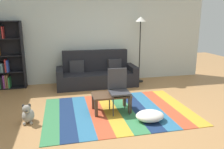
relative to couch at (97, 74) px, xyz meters
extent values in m
plane|color=#B27F4C|center=(0.14, -2.02, -0.34)|extent=(14.00, 14.00, 0.00)
cube|color=silver|center=(0.14, 0.53, 1.01)|extent=(6.80, 0.10, 2.70)
cube|color=#387F4C|center=(-1.23, -1.96, -0.33)|extent=(0.30, 2.10, 0.01)
cube|color=navy|center=(-0.92, -1.96, -0.33)|extent=(0.30, 2.10, 0.01)
cube|color=teal|center=(-0.62, -1.96, -0.33)|extent=(0.30, 2.10, 0.01)
cube|color=#C64C2D|center=(-0.32, -1.96, -0.33)|extent=(0.30, 2.10, 0.01)
cube|color=gold|center=(-0.02, -1.96, -0.33)|extent=(0.30, 2.10, 0.01)
cube|color=#387F4C|center=(0.29, -1.96, -0.33)|extent=(0.30, 2.10, 0.01)
cube|color=navy|center=(0.59, -1.96, -0.33)|extent=(0.30, 2.10, 0.01)
cube|color=teal|center=(0.89, -1.96, -0.33)|extent=(0.30, 2.10, 0.01)
cube|color=#C64C2D|center=(1.19, -1.96, -0.33)|extent=(0.30, 2.10, 0.01)
cube|color=gold|center=(1.50, -1.96, -0.33)|extent=(0.30, 2.10, 0.01)
cube|color=black|center=(0.00, -0.07, -0.14)|extent=(1.90, 0.80, 0.40)
cube|color=black|center=(0.00, 0.23, 0.36)|extent=(1.90, 0.20, 0.60)
cube|color=black|center=(-1.04, -0.07, -0.06)|extent=(0.18, 0.80, 0.56)
cube|color=black|center=(1.04, -0.07, -0.06)|extent=(0.18, 0.80, 0.56)
cube|color=#333338|center=(-0.55, 0.11, 0.22)|extent=(0.42, 0.19, 0.36)
cube|color=#333338|center=(0.55, 0.11, 0.22)|extent=(0.42, 0.19, 0.36)
cube|color=black|center=(-1.99, 0.28, 0.58)|extent=(0.04, 0.28, 1.84)
cube|color=black|center=(-2.42, 0.41, 0.58)|extent=(0.90, 0.01, 1.84)
cube|color=black|center=(-2.42, 0.28, -0.32)|extent=(0.86, 0.28, 0.02)
cube|color=black|center=(-2.42, 0.28, 0.13)|extent=(0.86, 0.28, 0.02)
cube|color=black|center=(-2.42, 0.28, 0.58)|extent=(0.86, 0.28, 0.02)
cube|color=black|center=(-2.42, 0.28, 1.04)|extent=(0.86, 0.28, 0.02)
cube|color=black|center=(-2.42, 0.28, 1.49)|extent=(0.86, 0.28, 0.02)
cube|color=green|center=(-2.66, 0.27, -0.17)|extent=(0.05, 0.25, 0.28)
cube|color=black|center=(-2.60, 0.24, -0.15)|extent=(0.04, 0.18, 0.31)
cube|color=purple|center=(-2.54, 0.23, -0.13)|extent=(0.05, 0.16, 0.37)
cube|color=#8C6647|center=(-2.49, 0.23, -0.12)|extent=(0.03, 0.17, 0.37)
cube|color=#8C6647|center=(-2.45, 0.25, -0.12)|extent=(0.03, 0.21, 0.38)
cube|color=green|center=(-2.41, 0.28, -0.17)|extent=(0.03, 0.26, 0.29)
cube|color=#668C99|center=(-2.60, 0.26, 0.27)|extent=(0.03, 0.23, 0.25)
cube|color=#668C99|center=(-2.54, 0.24, 0.26)|extent=(0.05, 0.18, 0.24)
cube|color=black|center=(-2.49, 0.26, 0.26)|extent=(0.04, 0.23, 0.24)
cube|color=red|center=(-2.45, 0.26, 0.32)|extent=(0.04, 0.22, 0.35)
cube|color=#334CB2|center=(-2.40, 0.23, 0.30)|extent=(0.05, 0.16, 0.32)
cube|color=black|center=(-2.48, 0.26, 1.23)|extent=(0.05, 0.23, 0.36)
cube|color=red|center=(-2.43, 0.26, 1.20)|extent=(0.03, 0.23, 0.31)
cube|color=#513826|center=(-0.01, -1.92, 0.03)|extent=(0.77, 0.48, 0.04)
cube|color=#513826|center=(-0.36, -2.12, -0.16)|extent=(0.06, 0.06, 0.33)
cube|color=#513826|center=(0.34, -2.12, -0.16)|extent=(0.06, 0.06, 0.33)
cube|color=#513826|center=(-0.36, -1.72, -0.16)|extent=(0.06, 0.06, 0.33)
cube|color=#513826|center=(0.34, -1.72, -0.16)|extent=(0.06, 0.06, 0.33)
ellipsoid|color=white|center=(0.60, -2.54, -0.23)|extent=(0.54, 0.44, 0.19)
ellipsoid|color=#9E998E|center=(-1.64, -2.05, -0.21)|extent=(0.22, 0.30, 0.26)
sphere|color=#9E998E|center=(-1.64, -2.16, -0.03)|extent=(0.15, 0.15, 0.15)
ellipsoid|color=#474440|center=(-1.64, -2.22, -0.04)|extent=(0.06, 0.07, 0.05)
ellipsoid|color=#474440|center=(-1.69, -2.14, 0.02)|extent=(0.05, 0.04, 0.08)
ellipsoid|color=#474440|center=(-1.59, -2.14, 0.02)|extent=(0.05, 0.04, 0.08)
sphere|color=#9E998E|center=(-1.70, -2.19, -0.31)|extent=(0.06, 0.06, 0.06)
sphere|color=#9E998E|center=(-1.58, -2.19, -0.31)|extent=(0.06, 0.06, 0.06)
cylinder|color=black|center=(1.33, 0.10, -0.32)|extent=(0.26, 0.26, 0.02)
cylinder|color=black|center=(1.33, 0.10, 0.58)|extent=(0.03, 0.03, 1.78)
cone|color=white|center=(1.33, 0.10, 1.54)|extent=(0.32, 0.32, 0.14)
cube|color=black|center=(0.07, -1.87, 0.05)|extent=(0.09, 0.16, 0.02)
cube|color=#38383D|center=(0.14, -2.02, 0.10)|extent=(0.40, 0.40, 0.03)
cube|color=#38383D|center=(0.14, -1.84, 0.34)|extent=(0.40, 0.03, 0.44)
cylinder|color=#38383D|center=(-0.03, -2.19, -0.12)|extent=(0.02, 0.02, 0.42)
cylinder|color=#38383D|center=(0.31, -2.19, -0.12)|extent=(0.02, 0.02, 0.42)
cylinder|color=#38383D|center=(-0.03, -1.85, -0.12)|extent=(0.02, 0.02, 0.42)
cylinder|color=#38383D|center=(0.31, -1.85, -0.12)|extent=(0.02, 0.02, 0.42)
camera|label=1|loc=(-0.98, -6.16, 1.56)|focal=35.65mm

